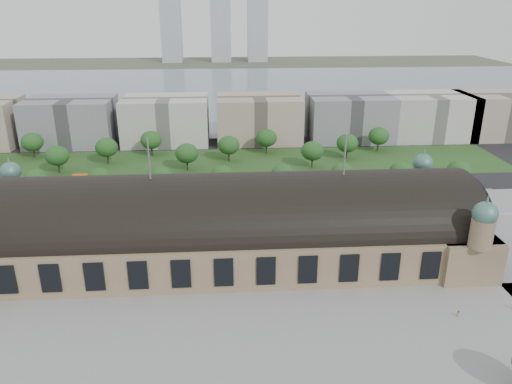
{
  "coord_description": "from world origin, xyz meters",
  "views": [
    {
      "loc": [
        0.9,
        -133.5,
        72.63
      ],
      "look_at": [
        10.86,
        17.56,
        14.0
      ],
      "focal_mm": 35.0,
      "sensor_mm": 36.0,
      "label": 1
    }
  ],
  "objects": [
    {
      "name": "ground",
      "position": [
        0.0,
        0.0,
        0.0
      ],
      "size": [
        900.0,
        900.0,
        0.0
      ],
      "primitive_type": "plane",
      "color": "black",
      "rests_on": "ground"
    },
    {
      "name": "station",
      "position": [
        0.0,
        0.0,
        10.28
      ],
      "size": [
        150.0,
        48.4,
        44.3
      ],
      "color": "#8C7857",
      "rests_on": "ground"
    },
    {
      "name": "plaza_south",
      "position": [
        10.0,
        -44.0,
        0.0
      ],
      "size": [
        190.0,
        48.0,
        0.12
      ],
      "primitive_type": "cube",
      "color": "gray",
      "rests_on": "ground"
    },
    {
      "name": "road_slab",
      "position": [
        -20.0,
        38.0,
        0.0
      ],
      "size": [
        260.0,
        26.0,
        0.1
      ],
      "primitive_type": "cube",
      "color": "black",
      "rests_on": "ground"
    },
    {
      "name": "grass_belt",
      "position": [
        -15.0,
        93.0,
        0.0
      ],
      "size": [
        300.0,
        45.0,
        0.1
      ],
      "primitive_type": "cube",
      "color": "#26481C",
      "rests_on": "ground"
    },
    {
      "name": "petrol_station",
      "position": [
        -53.91,
        65.28,
        2.95
      ],
      "size": [
        14.0,
        13.0,
        5.05
      ],
      "color": "#C9500B",
      "rests_on": "ground"
    },
    {
      "name": "lake",
      "position": [
        0.0,
        298.0,
        0.0
      ],
      "size": [
        700.0,
        320.0,
        0.08
      ],
      "primitive_type": "cube",
      "color": "slate",
      "rests_on": "ground"
    },
    {
      "name": "far_shore",
      "position": [
        0.0,
        498.0,
        0.0
      ],
      "size": [
        700.0,
        120.0,
        0.14
      ],
      "primitive_type": "cube",
      "color": "#44513D",
      "rests_on": "ground"
    },
    {
      "name": "far_tower_left",
      "position": [
        -60.0,
        508.0,
        40.0
      ],
      "size": [
        24.0,
        24.0,
        80.0
      ],
      "primitive_type": "cube",
      "color": "#9EA8B2",
      "rests_on": "ground"
    },
    {
      "name": "far_tower_mid",
      "position": [
        0.0,
        508.0,
        42.5
      ],
      "size": [
        24.0,
        24.0,
        85.0
      ],
      "primitive_type": "cube",
      "color": "#9EA8B2",
      "rests_on": "ground"
    },
    {
      "name": "far_tower_right",
      "position": [
        45.0,
        508.0,
        37.5
      ],
      "size": [
        24.0,
        24.0,
        75.0
      ],
      "primitive_type": "cube",
      "color": "#9EA8B2",
      "rests_on": "ground"
    },
    {
      "name": "office_2",
      "position": [
        -80.0,
        133.0,
        12.0
      ],
      "size": [
        45.0,
        32.0,
        24.0
      ],
      "primitive_type": "cube",
      "color": "gray",
      "rests_on": "ground"
    },
    {
      "name": "office_3",
      "position": [
        -30.0,
        133.0,
        12.0
      ],
      "size": [
        45.0,
        32.0,
        24.0
      ],
      "primitive_type": "cube",
      "color": "beige",
      "rests_on": "ground"
    },
    {
      "name": "office_4",
      "position": [
        20.0,
        133.0,
        12.0
      ],
      "size": [
        45.0,
        32.0,
        24.0
      ],
      "primitive_type": "cube",
      "color": "tan",
      "rests_on": "ground"
    },
    {
      "name": "office_5",
      "position": [
        70.0,
        133.0,
        12.0
      ],
      "size": [
        45.0,
        32.0,
        24.0
      ],
      "primitive_type": "cube",
      "color": "gray",
      "rests_on": "ground"
    },
    {
      "name": "office_6",
      "position": [
        115.0,
        133.0,
        12.0
      ],
      "size": [
        45.0,
        32.0,
        24.0
      ],
      "primitive_type": "cube",
      "color": "beige",
      "rests_on": "ground"
    },
    {
      "name": "office_7",
      "position": [
        155.0,
        133.0,
        12.0
      ],
      "size": [
        45.0,
        32.0,
        24.0
      ],
      "primitive_type": "cube",
      "color": "tan",
      "rests_on": "ground"
    },
    {
      "name": "tree_row_2",
      "position": [
        -72.0,
        53.0,
        7.43
      ],
      "size": [
        9.6,
        9.6,
        11.52
      ],
      "color": "#2D2116",
      "rests_on": "ground"
    },
    {
      "name": "tree_row_3",
      "position": [
        -48.0,
        53.0,
        7.43
      ],
      "size": [
        9.6,
        9.6,
        11.52
      ],
      "color": "#2D2116",
      "rests_on": "ground"
    },
    {
      "name": "tree_row_4",
      "position": [
        -24.0,
        53.0,
        7.43
      ],
      "size": [
        9.6,
        9.6,
        11.52
      ],
      "color": "#2D2116",
      "rests_on": "ground"
    },
    {
      "name": "tree_row_5",
      "position": [
        0.0,
        53.0,
        7.43
      ],
      "size": [
        9.6,
        9.6,
        11.52
      ],
      "color": "#2D2116",
      "rests_on": "ground"
    },
    {
      "name": "tree_row_6",
      "position": [
        24.0,
        53.0,
        7.43
      ],
      "size": [
        9.6,
        9.6,
        11.52
      ],
      "color": "#2D2116",
      "rests_on": "ground"
    },
    {
      "name": "tree_row_7",
      "position": [
        48.0,
        53.0,
        7.43
      ],
      "size": [
        9.6,
        9.6,
        11.52
      ],
      "color": "#2D2116",
      "rests_on": "ground"
    },
    {
      "name": "tree_row_8",
      "position": [
        72.0,
        53.0,
        7.43
      ],
      "size": [
        9.6,
        9.6,
        11.52
      ],
      "color": "#2D2116",
      "rests_on": "ground"
    },
    {
      "name": "tree_row_9",
      "position": [
        96.0,
        53.0,
        7.43
      ],
      "size": [
        9.6,
        9.6,
        11.52
      ],
      "color": "#2D2116",
      "rests_on": "ground"
    },
    {
      "name": "tree_belt_2",
      "position": [
        -92.0,
        107.0,
        8.05
      ],
      "size": [
        10.4,
        10.4,
        12.48
      ],
      "color": "#2D2116",
      "rests_on": "ground"
    },
    {
      "name": "tree_belt_3",
      "position": [
        -73.0,
        83.0,
        8.05
      ],
      "size": [
        10.4,
        10.4,
        12.48
      ],
      "color": "#2D2116",
      "rests_on": "ground"
    },
    {
      "name": "tree_belt_4",
      "position": [
        -54.0,
        95.0,
        8.05
      ],
      "size": [
        10.4,
        10.4,
        12.48
      ],
      "color": "#2D2116",
      "rests_on": "ground"
    },
    {
      "name": "tree_belt_5",
      "position": [
        -35.0,
        107.0,
        8.05
      ],
      "size": [
        10.4,
        10.4,
        12.48
      ],
      "color": "#2D2116",
      "rests_on": "ground"
    },
    {
      "name": "tree_belt_6",
      "position": [
        -16.0,
        83.0,
        8.05
      ],
      "size": [
        10.4,
        10.4,
        12.48
      ],
      "color": "#2D2116",
      "rests_on": "ground"
    },
    {
      "name": "tree_belt_7",
      "position": [
        3.0,
        95.0,
        8.05
      ],
      "size": [
        10.4,
        10.4,
        12.48
      ],
      "color": "#2D2116",
      "rests_on": "ground"
    },
    {
      "name": "tree_belt_8",
      "position": [
        22.0,
        107.0,
        8.05
      ],
      "size": [
        10.4,
        10.4,
        12.48
      ],
      "color": "#2D2116",
      "rests_on": "ground"
    },
    {
      "name": "tree_belt_9",
      "position": [
        41.0,
        83.0,
        8.05
      ],
      "size": [
        10.4,
        10.4,
        12.48
      ],
      "color": "#2D2116",
      "rests_on": "ground"
    },
    {
      "name": "tree_belt_10",
      "position": [
        60.0,
        95.0,
        8.05
      ],
      "size": [
        10.4,
        10.4,
        12.48
      ],
      "color": "#2D2116",
      "rests_on": "ground"
    },
    {
      "name": "tree_belt_11",
      "position": [
        79.0,
        107.0,
        8.05
      ],
      "size": [
        10.4,
        10.4,
        12.48
      ],
      "color": "#2D2116",
      "rests_on": "ground"
    },
    {
      "name": "traffic_car_1",
      "position": [
        -76.92,
        45.39,
        0.65
      ],
      "size": [
        4.09,
        1.89,
        1.3
      ],
      "primitive_type": "imported",
      "rotation": [
        0.0,
        0.0,
        1.71
      ],
      "color": "gray",
      "rests_on": "ground"
    },
    {
      "name": "traffic_car_2",
      "position": [
        -48.4,
        32.64,
        0.71
      ],
      "size": [
        5.32,
        2.9,
        1.42
      ],
      "primitive_type": "imported",
      "rotation": [
        0.0,
        0.0,
        -1.68
      ],
      "color": "black",
      "rests_on": "ground"
    },
    {
      "name": "traffic_car_3",
      "position": [
        -31.89,
        39.52,
        0.8
      ],
      "size": [
        5.58,
        2.44,
        1.6
      ],
      "primitive_type": "imported",
      "rotation": [
        0.0,
        0.0,
        1.61
      ],
      "color": "maroon",
      "rests_on": "ground"
    },
    {
      "name": "traffic_car_4",
      "position": [
        -2.17,
        36.89,
        0.67
      ],
      "size": [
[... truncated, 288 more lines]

